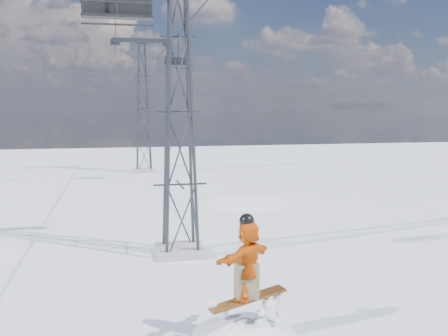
# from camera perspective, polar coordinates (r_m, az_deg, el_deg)

# --- Properties ---
(lift_tower_near) EXTENTS (5.20, 1.80, 11.43)m
(lift_tower_near) POSITION_cam_1_polar(r_m,az_deg,el_deg) (18.86, -5.14, 6.30)
(lift_tower_near) COLOR #999999
(lift_tower_near) RESTS_ON ground
(lift_tower_far) EXTENTS (5.20, 1.80, 11.43)m
(lift_tower_far) POSITION_cam_1_polar(r_m,az_deg,el_deg) (43.78, -9.24, 6.65)
(lift_tower_far) COLOR #999999
(lift_tower_far) RESTS_ON ground
(haul_cables) EXTENTS (4.46, 51.00, 0.06)m
(haul_cables) POSITION_cam_1_polar(r_m,az_deg,el_deg) (30.74, -8.04, 16.62)
(haul_cables) COLOR black
(haul_cables) RESTS_ON ground
(lift_chair_near) EXTENTS (2.17, 0.63, 2.70)m
(lift_chair_near) POSITION_cam_1_polar(r_m,az_deg,el_deg) (16.55, -12.11, 17.29)
(lift_chair_near) COLOR black
(lift_chair_near) RESTS_ON ground
(lift_chair_mid) EXTENTS (1.97, 0.57, 2.44)m
(lift_chair_mid) POSITION_cam_1_polar(r_m,az_deg,el_deg) (36.89, -5.24, 11.98)
(lift_chair_mid) COLOR black
(lift_chair_mid) RESTS_ON ground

